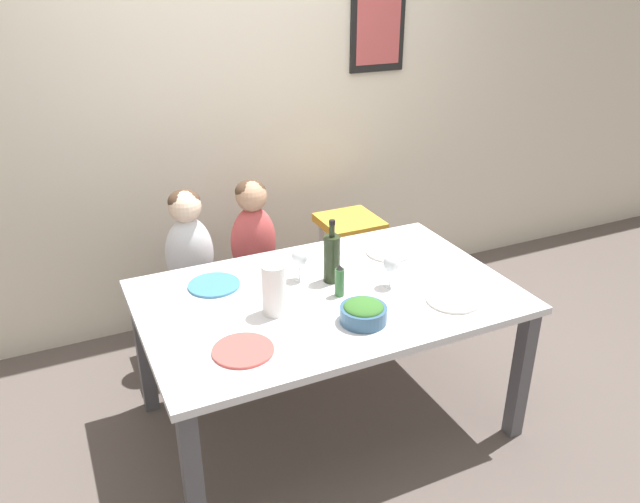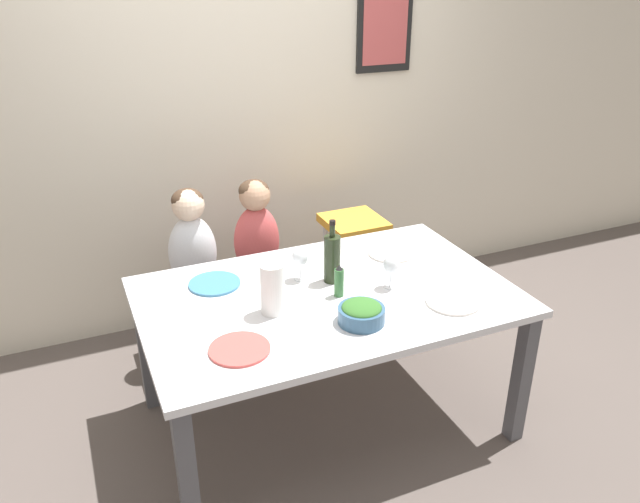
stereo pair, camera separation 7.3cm
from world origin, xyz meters
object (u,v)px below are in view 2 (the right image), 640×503
Objects in this scene: person_child_center at (256,227)px; salad_bowl_large at (361,313)px; dinner_plate_back_left at (215,284)px; dinner_plate_front_right at (453,302)px; chair_far_left at (197,298)px; dinner_plate_back_right at (391,253)px; person_child_left at (191,238)px; wine_bottle at (332,258)px; wine_glass_near at (391,265)px; dinner_plate_front_left at (240,349)px; chair_right_highchair at (353,242)px; chair_far_center at (259,285)px; wine_glass_far at (300,258)px; paper_towel_roll at (273,289)px.

salad_bowl_large is (0.11, -1.09, 0.02)m from person_child_center.
dinner_plate_back_left is 1.11m from dinner_plate_front_right.
dinner_plate_back_left is at bearing -91.06° from chair_far_left.
dinner_plate_back_left and dinner_plate_back_right have the same top height.
salad_bowl_large is (0.48, -1.09, 0.02)m from person_child_left.
dinner_plate_back_right is at bearing -44.74° from person_child_center.
wine_bottle reaches higher than person_child_center.
wine_bottle is at bearing 83.97° from salad_bowl_large.
wine_glass_near is at bearing -49.51° from chair_far_left.
dinner_plate_front_left is at bearing -93.17° from chair_far_left.
chair_right_highchair is 0.65m from person_child_center.
chair_far_left is 1.15m from dinner_plate_front_left.
chair_right_highchair reaches higher than chair_far_left.
person_child_center is (-0.61, 0.00, 0.20)m from chair_right_highchair.
chair_far_left is at bearing -90.00° from person_child_left.
wine_glass_near is (0.37, -0.87, 0.09)m from person_child_center.
person_child_center is 0.73m from wine_bottle.
chair_right_highchair is 1.52m from dinner_plate_front_left.
person_child_left is 1.00× the size of person_child_center.
wine_bottle reaches higher than person_child_left.
salad_bowl_large is 0.82× the size of dinner_plate_front_left.
person_child_left is at bearing 129.81° from dinner_plate_front_right.
wine_bottle is at bearing -160.01° from dinner_plate_back_right.
dinner_plate_front_right is at bearing -63.29° from chair_far_center.
dinner_plate_back_left is (-0.01, -0.52, 0.35)m from chair_far_left.
salad_bowl_large is at bearing -96.03° from wine_bottle.
chair_far_left is 2.83× the size of wine_glass_near.
chair_right_highchair is 1.13m from dinner_plate_front_right.
salad_bowl_large is 0.82× the size of dinner_plate_back_left.
person_child_center is at bearing 135.26° from dinner_plate_back_right.
dinner_plate_back_right is at bearing -95.72° from chair_right_highchair.
dinner_plate_front_left is at bearing -95.06° from dinner_plate_back_left.
wine_glass_far reaches higher than dinner_plate_front_left.
wine_glass_near is at bearing 15.37° from dinner_plate_front_left.
chair_far_center is 1.22m from dinner_plate_front_left.
dinner_plate_back_left is (-0.38, -0.52, -0.02)m from person_child_center.
chair_far_left is 2.83× the size of wine_glass_far.
salad_bowl_large is at bearing -139.87° from wine_glass_near.
wine_bottle is 1.90× the size of wine_glass_far.
person_child_left is 0.89m from paper_towel_roll.
dinner_plate_back_right is (0.54, 0.07, -0.11)m from wine_glass_far.
chair_far_left is at bearing 121.55° from wine_glass_far.
dinner_plate_back_right is 0.56m from dinner_plate_front_right.
dinner_plate_front_left is at bearing 178.68° from dinner_plate_front_right.
person_child_left reaches higher than dinner_plate_back_left.
person_child_left reaches higher than chair_far_center.
chair_right_highchair is at bearing -0.07° from person_child_left.
dinner_plate_front_left is (-0.58, -0.39, -0.12)m from wine_bottle.
dinner_plate_front_left is 1.00× the size of dinner_plate_back_right.
wine_bottle is at bearing -123.54° from chair_right_highchair.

